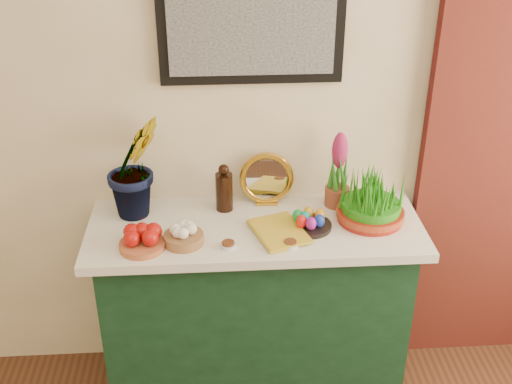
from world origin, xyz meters
TOP-DOWN VIEW (x-y plane):
  - sideboard at (0.06, 2.00)m, footprint 1.30×0.45m
  - tablecloth at (0.06, 2.00)m, footprint 1.40×0.55m
  - hyacinth_green at (-0.43, 2.13)m, footprint 0.38×0.37m
  - apple_bowl at (-0.40, 1.85)m, footprint 0.22×0.22m
  - garlic_basket at (-0.24, 1.88)m, footprint 0.20×0.20m
  - vinegar_cruet at (-0.07, 2.14)m, footprint 0.07×0.07m
  - mirror at (0.12, 2.19)m, footprint 0.24×0.07m
  - book at (0.06, 1.89)m, footprint 0.24×0.29m
  - spice_dish_left at (-0.06, 1.84)m, footprint 0.06×0.06m
  - spice_dish_right at (0.18, 1.82)m, footprint 0.06×0.06m
  - egg_plate at (0.28, 1.96)m, footprint 0.25×0.25m
  - hyacinth_pink at (0.43, 2.14)m, footprint 0.11×0.11m
  - wheatgrass_sabzeh at (0.54, 2.01)m, footprint 0.29×0.29m

SIDE VIEW (x-z plane):
  - sideboard at x=0.06m, z-range 0.00..0.85m
  - tablecloth at x=0.06m, z-range 0.85..0.89m
  - spice_dish_left at x=-0.06m, z-range 0.89..0.91m
  - spice_dish_right at x=0.18m, z-range 0.89..0.92m
  - book at x=0.06m, z-range 0.89..0.92m
  - egg_plate at x=0.28m, z-range 0.88..0.96m
  - garlic_basket at x=-0.24m, z-range 0.88..0.97m
  - apple_bowl at x=-0.40m, z-range 0.88..0.97m
  - vinegar_cruet at x=-0.07m, z-range 0.88..1.09m
  - wheatgrass_sabzeh at x=0.54m, z-range 0.88..1.11m
  - mirror at x=0.12m, z-range 0.89..1.13m
  - hyacinth_pink at x=0.43m, z-range 0.87..1.22m
  - hyacinth_green at x=-0.43m, z-range 0.89..1.48m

